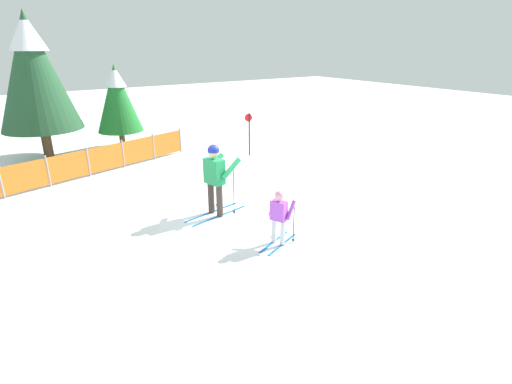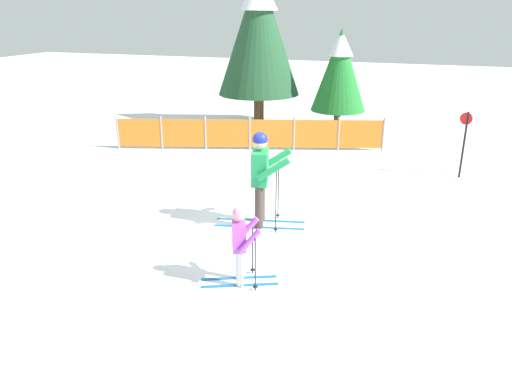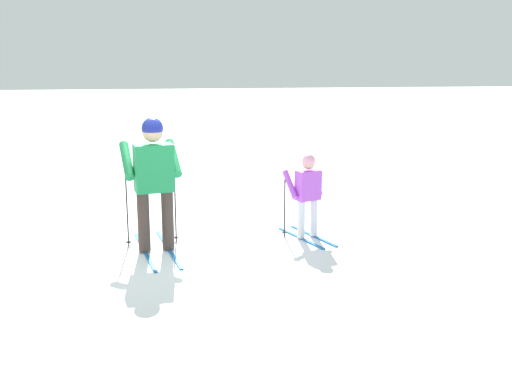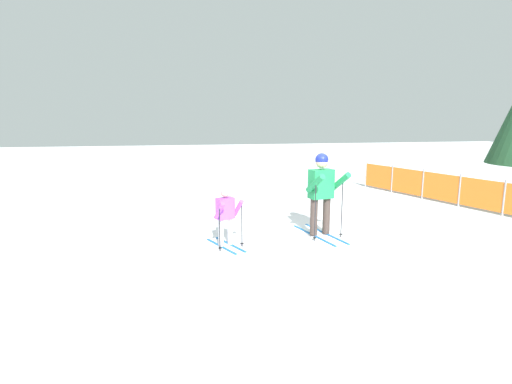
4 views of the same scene
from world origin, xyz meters
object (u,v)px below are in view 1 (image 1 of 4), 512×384
object	(u,v)px
skier_adult	(215,173)
conifer_near	(33,70)
conifer_far	(117,97)
trail_marker	(249,130)
safety_fence	(88,162)
skier_child	(279,213)

from	to	relation	value
skier_adult	conifer_near	world-z (taller)	conifer_near
conifer_far	trail_marker	world-z (taller)	conifer_far
conifer_far	conifer_near	xyz separation A→B (m)	(-2.69, 0.04, 1.11)
conifer_near	safety_fence	bearing A→B (deg)	-76.49
conifer_far	trail_marker	size ratio (longest dim) A/B	2.05
skier_child	trail_marker	bearing A→B (deg)	38.89
safety_fence	conifer_far	bearing A→B (deg)	57.53
skier_child	skier_adult	bearing A→B (deg)	76.25
conifer_far	conifer_near	size ratio (longest dim) A/B	0.64
skier_adult	conifer_far	xyz separation A→B (m)	(0.02, 7.90, 0.93)
safety_fence	conifer_near	xyz separation A→B (m)	(-0.74, 3.09, 2.63)
safety_fence	trail_marker	size ratio (longest dim) A/B	4.59
conifer_far	trail_marker	distance (m)	5.32
conifer_far	conifer_near	distance (m)	2.91
conifer_far	conifer_near	world-z (taller)	conifer_near
skier_adult	skier_child	world-z (taller)	skier_adult
conifer_far	skier_child	bearing A→B (deg)	-88.10
conifer_far	conifer_near	bearing A→B (deg)	179.22
safety_fence	conifer_far	world-z (taller)	conifer_far
skier_adult	conifer_near	xyz separation A→B (m)	(-2.67, 7.94, 2.04)
safety_fence	skier_adult	bearing A→B (deg)	-68.32
trail_marker	skier_child	bearing A→B (deg)	-117.76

